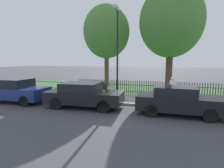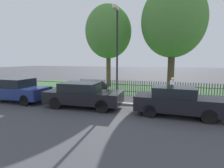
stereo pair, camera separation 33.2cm
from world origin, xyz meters
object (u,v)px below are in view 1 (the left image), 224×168
at_px(parked_car_black_saloon, 84,95).
at_px(tree_nearest_kerb, 106,32).
at_px(tree_behind_motorcycle, 171,22).
at_px(covered_motorcycle, 96,87).
at_px(parked_car_silver_hatchback, 18,90).
at_px(parked_car_navy_estate, 178,100).
at_px(pedestrian_near_fence, 172,88).
at_px(street_lamp, 117,44).

relative_size(parked_car_black_saloon, tree_nearest_kerb, 0.54).
relative_size(tree_nearest_kerb, tree_behind_motorcycle, 0.88).
bearing_deg(parked_car_black_saloon, covered_motorcycle, 94.97).
relative_size(parked_car_silver_hatchback, parked_car_black_saloon, 0.87).
xyz_separation_m(parked_car_navy_estate, tree_behind_motorcycle, (-0.12, 7.68, 5.26)).
height_order(tree_behind_motorcycle, pedestrian_near_fence, tree_behind_motorcycle).
xyz_separation_m(covered_motorcycle, pedestrian_near_fence, (5.22, -0.39, 0.22)).
height_order(parked_car_black_saloon, street_lamp, street_lamp).
distance_m(parked_car_navy_estate, street_lamp, 4.73).
xyz_separation_m(parked_car_silver_hatchback, street_lamp, (6.12, 1.46, 2.84)).
height_order(tree_behind_motorcycle, street_lamp, tree_behind_motorcycle).
height_order(tree_nearest_kerb, tree_behind_motorcycle, tree_behind_motorcycle).
xyz_separation_m(parked_car_black_saloon, tree_nearest_kerb, (-1.16, 8.14, 4.69)).
relative_size(parked_car_silver_hatchback, covered_motorcycle, 1.97).
height_order(parked_car_black_saloon, tree_nearest_kerb, tree_nearest_kerb).
xyz_separation_m(parked_car_silver_hatchback, covered_motorcycle, (4.20, 2.91, -0.06)).
distance_m(tree_behind_motorcycle, street_lamp, 7.38).
height_order(parked_car_silver_hatchback, parked_car_navy_estate, parked_car_silver_hatchback).
bearing_deg(parked_car_silver_hatchback, pedestrian_near_fence, 15.58).
relative_size(parked_car_black_saloon, parked_car_navy_estate, 1.07).
height_order(parked_car_silver_hatchback, tree_nearest_kerb, tree_nearest_kerb).
xyz_separation_m(parked_car_black_saloon, street_lamp, (1.55, 1.48, 2.86)).
height_order(parked_car_black_saloon, covered_motorcycle, parked_car_black_saloon).
relative_size(parked_car_navy_estate, covered_motorcycle, 2.12).
xyz_separation_m(parked_car_black_saloon, parked_car_navy_estate, (4.98, -0.05, -0.01)).
relative_size(covered_motorcycle, street_lamp, 0.33).
relative_size(parked_car_navy_estate, tree_behind_motorcycle, 0.44).
height_order(parked_car_navy_estate, tree_behind_motorcycle, tree_behind_motorcycle).
distance_m(parked_car_silver_hatchback, tree_behind_motorcycle, 13.19).
relative_size(covered_motorcycle, tree_nearest_kerb, 0.24).
height_order(parked_car_navy_estate, tree_nearest_kerb, tree_nearest_kerb).
bearing_deg(covered_motorcycle, tree_nearest_kerb, 95.63).
bearing_deg(parked_car_black_saloon, tree_nearest_kerb, 96.01).
bearing_deg(parked_car_silver_hatchback, tree_nearest_kerb, 67.90).
relative_size(parked_car_navy_estate, tree_nearest_kerb, 0.50).
relative_size(tree_behind_motorcycle, pedestrian_near_fence, 5.68).
height_order(parked_car_black_saloon, parked_car_navy_estate, parked_car_black_saloon).
height_order(tree_nearest_kerb, pedestrian_near_fence, tree_nearest_kerb).
xyz_separation_m(tree_behind_motorcycle, pedestrian_near_fence, (-0.00, -5.09, -5.07)).
xyz_separation_m(parked_car_navy_estate, tree_nearest_kerb, (-6.15, 8.19, 4.71)).
xyz_separation_m(parked_car_silver_hatchback, pedestrian_near_fence, (9.42, 2.52, 0.16)).
bearing_deg(parked_car_black_saloon, street_lamp, 41.50).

